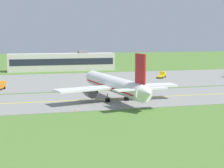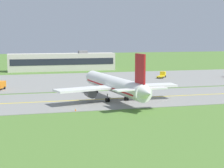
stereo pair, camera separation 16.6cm
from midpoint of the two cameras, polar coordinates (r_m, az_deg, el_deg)
The scene contains 8 objects.
ground_plane at distance 100.28m, azimuth 3.52°, elevation -2.14°, with size 500.00×500.00×0.00m, color #517A33.
taxiway_strip at distance 100.27m, azimuth 3.52°, elevation -2.12°, with size 240.00×28.00×0.10m, color gray.
apron_pad at distance 142.90m, azimuth 1.98°, elevation 0.77°, with size 140.00×52.00×0.10m, color gray.
taxiway_centreline at distance 100.26m, azimuth 3.52°, elevation -2.08°, with size 220.00×0.60×0.01m, color yellow.
airplane_lead at distance 95.48m, azimuth 0.37°, elevation -0.11°, with size 32.27×39.64×12.70m.
service_truck_catering at distance 148.15m, azimuth 7.57°, elevation 1.39°, with size 5.53×6.32×2.59m.
terminal_building at distance 177.78m, azimuth -7.66°, elevation 3.34°, with size 49.68×8.16×9.35m.
traffic_cone_near_edge at distance 83.07m, azimuth -5.61°, elevation -3.97°, with size 0.44×0.44×0.60m, color orange.
Camera 1 is at (-31.58, -93.70, 16.76)m, focal length 60.02 mm.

